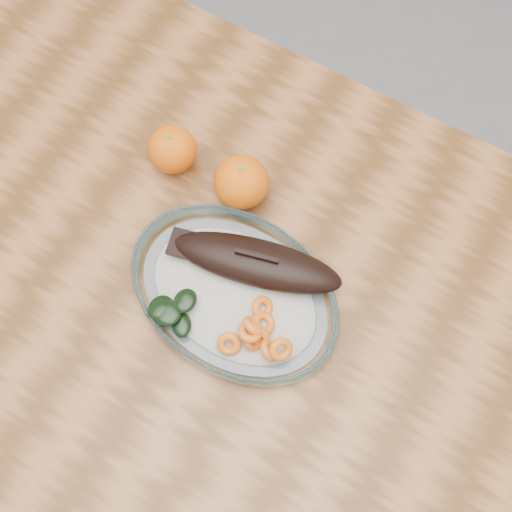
# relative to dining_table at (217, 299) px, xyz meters

# --- Properties ---
(ground) EXTENTS (3.00, 3.00, 0.00)m
(ground) POSITION_rel_dining_table_xyz_m (0.00, 0.00, -0.65)
(ground) COLOR slate
(ground) RESTS_ON ground
(dining_table) EXTENTS (1.20, 0.80, 0.75)m
(dining_table) POSITION_rel_dining_table_xyz_m (0.00, 0.00, 0.00)
(dining_table) COLOR #593415
(dining_table) RESTS_ON ground
(plated_meal) EXTENTS (0.60, 0.60, 0.08)m
(plated_meal) POSITION_rel_dining_table_xyz_m (0.04, -0.01, 0.12)
(plated_meal) COLOR white
(plated_meal) RESTS_ON dining_table
(orange_left) EXTENTS (0.07, 0.07, 0.07)m
(orange_left) POSITION_rel_dining_table_xyz_m (-0.15, 0.13, 0.14)
(orange_left) COLOR #FE3E05
(orange_left) RESTS_ON dining_table
(orange_right) EXTENTS (0.08, 0.08, 0.08)m
(orange_right) POSITION_rel_dining_table_xyz_m (-0.03, 0.13, 0.14)
(orange_right) COLOR #FE3E05
(orange_right) RESTS_ON dining_table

